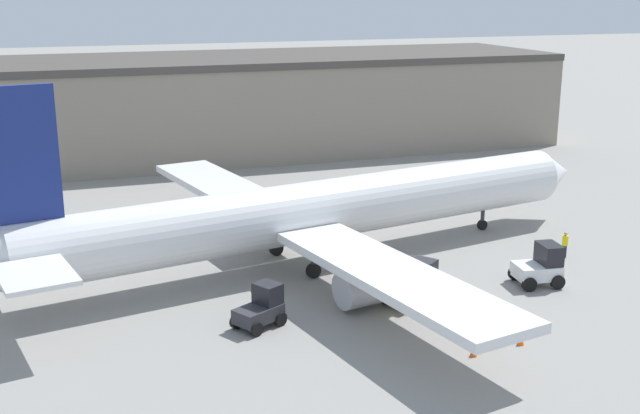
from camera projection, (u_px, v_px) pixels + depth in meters
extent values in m
plane|color=gray|center=(320.00, 261.00, 51.05)|extent=(400.00, 400.00, 0.00)
cube|color=gray|center=(110.00, 114.00, 79.97)|extent=(93.45, 17.89, 9.23)
cube|color=#47423D|center=(106.00, 63.00, 78.64)|extent=(93.45, 18.25, 0.70)
cylinder|color=silver|center=(320.00, 210.00, 50.15)|extent=(37.58, 10.81, 3.73)
cone|color=silver|center=(553.00, 173.00, 60.03)|extent=(3.62, 4.15, 3.65)
cube|color=silver|center=(224.00, 188.00, 58.20)|extent=(7.47, 17.90, 0.50)
cube|color=silver|center=(393.00, 276.00, 40.62)|extent=(7.47, 17.90, 0.50)
cylinder|color=#ADADB2|center=(240.00, 216.00, 56.41)|extent=(3.25, 2.62, 2.11)
cylinder|color=#ADADB2|center=(365.00, 287.00, 43.18)|extent=(3.25, 2.62, 2.11)
cube|color=navy|center=(8.00, 156.00, 39.93)|extent=(4.86, 1.28, 6.97)
cube|color=silver|center=(4.00, 230.00, 44.67)|extent=(4.14, 5.03, 0.24)
cube|color=silver|center=(35.00, 275.00, 37.85)|extent=(4.14, 5.03, 0.24)
cylinder|color=#38383D|center=(482.00, 219.00, 57.44)|extent=(0.28, 0.28, 1.52)
cylinder|color=black|center=(482.00, 225.00, 57.55)|extent=(0.75, 0.48, 0.70)
cylinder|color=#38383D|center=(313.00, 266.00, 47.92)|extent=(0.28, 0.28, 1.52)
cylinder|color=black|center=(313.00, 271.00, 48.00)|extent=(0.95, 0.51, 0.90)
cylinder|color=#38383D|center=(276.00, 244.00, 51.95)|extent=(0.28, 0.28, 1.52)
cylinder|color=black|center=(276.00, 249.00, 52.03)|extent=(0.95, 0.51, 0.90)
cylinder|color=#1E2338|center=(564.00, 251.00, 51.59)|extent=(0.28, 0.28, 0.83)
cylinder|color=yellow|center=(565.00, 240.00, 51.40)|extent=(0.38, 0.38, 0.66)
sphere|color=tan|center=(566.00, 234.00, 51.28)|extent=(0.24, 0.24, 0.24)
cube|color=silver|center=(537.00, 271.00, 46.83)|extent=(2.75, 2.21, 0.84)
cube|color=black|center=(549.00, 254.00, 46.70)|extent=(1.33, 1.83, 1.19)
cylinder|color=black|center=(558.00, 282.00, 46.22)|extent=(0.87, 0.39, 0.84)
cylinder|color=black|center=(542.00, 271.00, 48.01)|extent=(0.87, 0.39, 0.84)
cylinder|color=black|center=(529.00, 284.00, 45.88)|extent=(0.87, 0.39, 0.84)
cylinder|color=black|center=(515.00, 273.00, 47.66)|extent=(0.87, 0.39, 0.84)
cube|color=yellow|center=(411.00, 288.00, 44.48)|extent=(3.89, 3.46, 0.68)
cube|color=black|center=(420.00, 269.00, 45.04)|extent=(2.18, 2.18, 0.97)
cube|color=#333333|center=(405.00, 275.00, 43.73)|extent=(2.50, 2.26, 0.83)
cylinder|color=black|center=(435.00, 290.00, 45.05)|extent=(0.84, 0.70, 0.82)
cylinder|color=black|center=(408.00, 284.00, 46.03)|extent=(0.84, 0.70, 0.82)
cylinder|color=black|center=(413.00, 304.00, 43.11)|extent=(0.84, 0.70, 0.82)
cylinder|color=black|center=(385.00, 297.00, 44.09)|extent=(0.84, 0.70, 0.82)
cube|color=#2D2D33|center=(258.00, 314.00, 40.98)|extent=(2.86, 2.46, 0.75)
cube|color=black|center=(268.00, 293.00, 41.23)|extent=(1.58, 1.67, 1.07)
cylinder|color=black|center=(280.00, 319.00, 41.23)|extent=(0.78, 0.60, 0.74)
cylinder|color=black|center=(261.00, 312.00, 42.16)|extent=(0.78, 0.60, 0.74)
cylinder|color=black|center=(256.00, 329.00, 39.99)|extent=(0.78, 0.60, 0.74)
cylinder|color=black|center=(236.00, 322.00, 40.93)|extent=(0.78, 0.60, 0.74)
cone|color=#EF590F|center=(521.00, 340.00, 39.07)|extent=(0.36, 0.36, 0.55)
cone|color=#EF590F|center=(474.00, 351.00, 37.87)|extent=(0.36, 0.36, 0.55)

